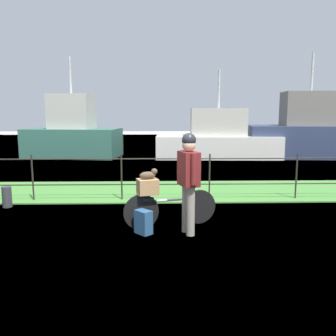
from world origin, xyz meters
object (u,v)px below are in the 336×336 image
at_px(bicycle_main, 170,208).
at_px(backpack_on_paving, 143,222).
at_px(mooring_bollard, 7,197).
at_px(wooden_crate, 148,187).
at_px(moored_boat_mid, 73,134).
at_px(moored_boat_far, 308,133).
at_px(terrier_dog, 149,175).
at_px(cyclist_person, 189,175).
at_px(moored_boat_near, 218,140).

xyz_separation_m(bicycle_main, backpack_on_paving, (-0.45, -0.37, -0.13)).
bearing_deg(bicycle_main, backpack_on_paving, -140.56).
bearing_deg(mooring_bollard, wooden_crate, -26.25).
bearing_deg(wooden_crate, mooring_bollard, 153.75).
distance_m(backpack_on_paving, moored_boat_mid, 10.84).
bearing_deg(bicycle_main, mooring_bollard, 158.02).
distance_m(wooden_crate, backpack_on_paving, 0.61).
xyz_separation_m(backpack_on_paving, moored_boat_far, (6.81, 9.81, 0.84)).
bearing_deg(terrier_dog, moored_boat_mid, 110.01).
relative_size(cyclist_person, mooring_bollard, 3.78).
height_order(wooden_crate, terrier_dog, terrier_dog).
height_order(wooden_crate, moored_boat_mid, moored_boat_mid).
xyz_separation_m(wooden_crate, cyclist_person, (0.68, -0.26, 0.25)).
relative_size(bicycle_main, backpack_on_paving, 4.11).
xyz_separation_m(moored_boat_near, moored_boat_mid, (-6.34, 0.57, 0.22)).
xyz_separation_m(bicycle_main, moored_boat_far, (6.36, 9.44, 0.71)).
xyz_separation_m(wooden_crate, moored_boat_far, (6.74, 9.56, 0.29)).
distance_m(bicycle_main, backpack_on_paving, 0.60).
bearing_deg(moored_boat_mid, wooden_crate, -70.12).
height_order(bicycle_main, moored_boat_far, moored_boat_far).
height_order(bicycle_main, moored_boat_near, moored_boat_near).
bearing_deg(bicycle_main, moored_boat_far, 56.03).
distance_m(wooden_crate, moored_boat_near, 9.79).
xyz_separation_m(moored_boat_near, moored_boat_far, (4.00, 0.16, 0.27)).
xyz_separation_m(terrier_dog, backpack_on_paving, (-0.09, -0.26, -0.76)).
bearing_deg(backpack_on_paving, mooring_bollard, 16.78).
relative_size(bicycle_main, cyclist_person, 0.98).
bearing_deg(moored_boat_far, wooden_crate, -125.21).
relative_size(cyclist_person, moored_boat_mid, 0.39).
xyz_separation_m(moored_boat_mid, moored_boat_far, (10.35, -0.40, 0.04)).
bearing_deg(moored_boat_mid, terrier_dog, -69.99).
xyz_separation_m(backpack_on_paving, moored_boat_mid, (-3.54, 10.22, 0.80)).
height_order(cyclist_person, mooring_bollard, cyclist_person).
distance_m(mooring_bollard, moored_boat_far, 12.70).
height_order(wooden_crate, cyclist_person, cyclist_person).
bearing_deg(terrier_dog, bicycle_main, 17.01).
relative_size(mooring_bollard, moored_boat_near, 0.08).
xyz_separation_m(mooring_bollard, moored_boat_near, (5.78, 7.89, 0.55)).
bearing_deg(moored_boat_near, backpack_on_paving, -106.23).
relative_size(moored_boat_near, moored_boat_far, 1.00).
relative_size(bicycle_main, wooden_crate, 4.85).
xyz_separation_m(terrier_dog, moored_boat_near, (2.72, 9.39, -0.18)).
xyz_separation_m(bicycle_main, terrier_dog, (-0.36, -0.11, 0.63)).
bearing_deg(moored_boat_near, mooring_bollard, -126.22).
bearing_deg(moored_boat_near, cyclist_person, -102.05).
distance_m(wooden_crate, moored_boat_mid, 10.60).
xyz_separation_m(bicycle_main, moored_boat_mid, (-3.99, 9.85, 0.67)).
height_order(bicycle_main, terrier_dog, terrier_dog).
bearing_deg(wooden_crate, backpack_on_paving, -104.85).
relative_size(wooden_crate, moored_boat_near, 0.06).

